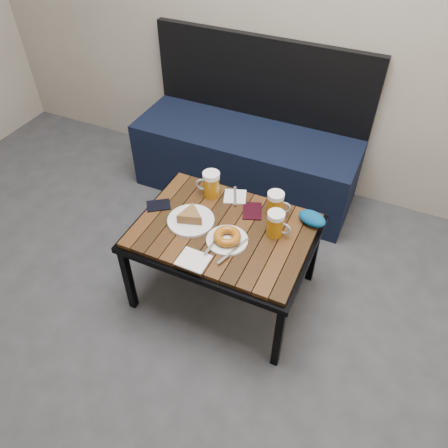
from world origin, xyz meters
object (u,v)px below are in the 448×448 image
at_px(beer_mug_left, 211,184).
at_px(plate_pie, 191,218).
at_px(cafe_table, 224,235).
at_px(knit_pouch, 312,218).
at_px(passport_navy, 158,205).
at_px(beer_mug_right, 276,224).
at_px(bench, 247,154).
at_px(plate_bagel, 227,238).
at_px(beer_mug_centre, 276,204).
at_px(passport_burgundy, 252,211).

bearing_deg(beer_mug_left, plate_pie, 80.66).
distance_m(cafe_table, knit_pouch, 0.42).
xyz_separation_m(passport_navy, knit_pouch, (0.72, 0.19, 0.03)).
bearing_deg(beer_mug_right, bench, 122.56).
bearing_deg(beer_mug_right, cafe_table, -161.47).
xyz_separation_m(beer_mug_left, plate_bagel, (0.21, -0.27, -0.05)).
relative_size(beer_mug_centre, passport_burgundy, 1.02).
relative_size(cafe_table, passport_burgundy, 6.69).
bearing_deg(beer_mug_right, passport_burgundy, 149.27).
distance_m(cafe_table, passport_navy, 0.36).
distance_m(plate_bagel, knit_pouch, 0.42).
distance_m(bench, beer_mug_left, 0.73).
distance_m(plate_bagel, passport_burgundy, 0.24).
bearing_deg(knit_pouch, plate_pie, -156.34).
distance_m(beer_mug_left, plate_pie, 0.22).
bearing_deg(passport_navy, beer_mug_centre, 73.14).
bearing_deg(passport_navy, bench, 136.53).
distance_m(cafe_table, beer_mug_left, 0.28).
relative_size(beer_mug_left, knit_pouch, 1.01).
bearing_deg(bench, cafe_table, -74.80).
bearing_deg(cafe_table, beer_mug_centre, 46.63).
xyz_separation_m(cafe_table, plate_bagel, (0.05, -0.07, 0.07)).
xyz_separation_m(beer_mug_centre, beer_mug_right, (0.05, -0.13, -0.00)).
bearing_deg(beer_mug_left, cafe_table, 120.02).
relative_size(beer_mug_centre, knit_pouch, 0.95).
xyz_separation_m(cafe_table, plate_pie, (-0.16, -0.02, 0.07)).
xyz_separation_m(beer_mug_centre, passport_burgundy, (-0.11, -0.03, -0.06)).
relative_size(plate_pie, knit_pouch, 1.65).
bearing_deg(cafe_table, plate_bagel, -56.24).
distance_m(bench, beer_mug_right, 0.97).
height_order(plate_bagel, passport_burgundy, plate_bagel).
xyz_separation_m(bench, plate_bagel, (0.28, -0.94, 0.22)).
bearing_deg(plate_bagel, bench, 106.79).
distance_m(cafe_table, passport_burgundy, 0.19).
bearing_deg(cafe_table, passport_navy, 178.23).
bearing_deg(beer_mug_left, knit_pouch, 171.43).
height_order(beer_mug_right, knit_pouch, beer_mug_right).
xyz_separation_m(plate_pie, passport_navy, (-0.20, 0.04, -0.02)).
distance_m(beer_mug_centre, knit_pouch, 0.18).
xyz_separation_m(passport_navy, passport_burgundy, (0.44, 0.15, 0.00)).
height_order(cafe_table, knit_pouch, knit_pouch).
bearing_deg(plate_bagel, knit_pouch, 41.43).
distance_m(bench, beer_mug_centre, 0.84).
bearing_deg(passport_burgundy, beer_mug_left, 152.67).
bearing_deg(plate_pie, bench, 94.85).
height_order(plate_pie, knit_pouch, plate_pie).
relative_size(bench, beer_mug_centre, 10.96).
height_order(beer_mug_centre, plate_bagel, beer_mug_centre).
xyz_separation_m(cafe_table, beer_mug_left, (-0.16, 0.20, 0.11)).
height_order(beer_mug_right, passport_burgundy, beer_mug_right).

